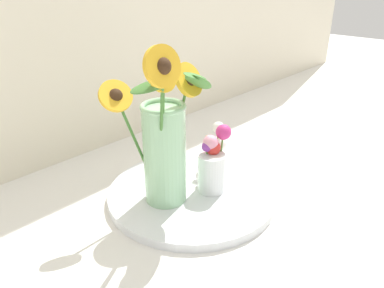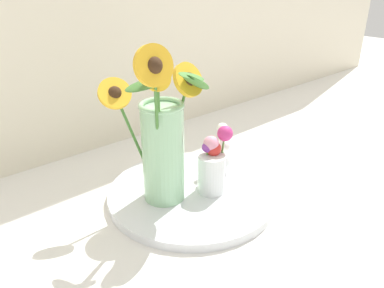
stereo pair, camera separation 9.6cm
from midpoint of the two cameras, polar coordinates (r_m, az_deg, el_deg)
ground_plane at (r=1.02m, az=0.17°, el=-8.80°), size 6.00×6.00×0.00m
serving_tray at (r=1.03m, az=-2.69°, el=-7.58°), size 0.45×0.45×0.02m
mason_jar_sunflowers at (r=0.91m, az=-7.14°, el=0.20°), size 0.25×0.22×0.43m
vase_small_center at (r=0.99m, az=0.38°, el=-3.11°), size 0.10×0.07×0.18m
vase_bulb_right at (r=1.09m, az=0.96°, el=-1.74°), size 0.08×0.09×0.16m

